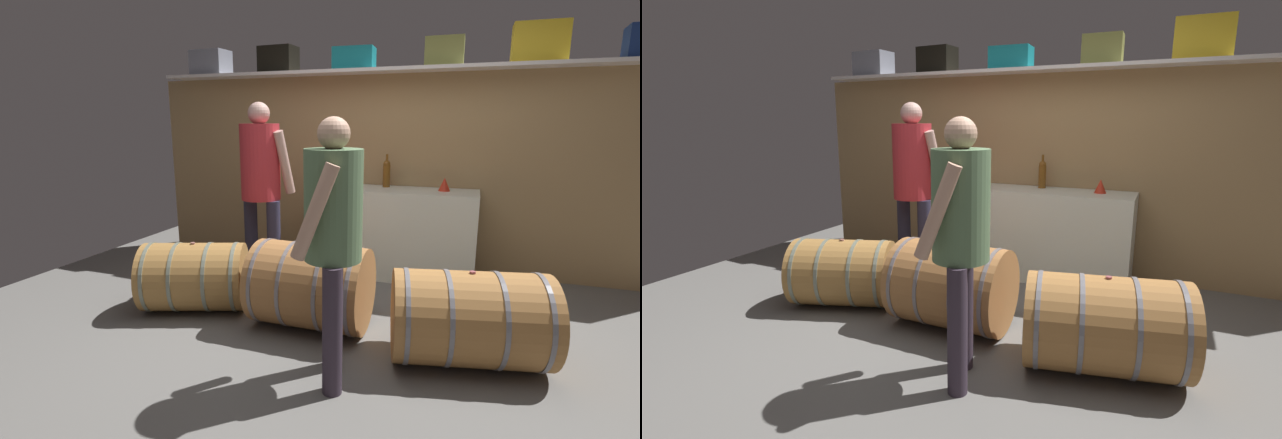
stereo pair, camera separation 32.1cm
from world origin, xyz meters
TOP-DOWN VIEW (x-y plane):
  - ground_plane at (0.00, 0.50)m, footprint 6.55×7.22m
  - back_wall_panel at (0.00, 2.01)m, footprint 5.35×0.10m
  - high_shelf_board at (0.00, 1.86)m, footprint 4.93×0.40m
  - toolcase_grey at (-2.02, 1.86)m, footprint 0.40×0.29m
  - toolcase_black at (-1.22, 1.86)m, footprint 0.38×0.28m
  - toolcase_teal at (-0.41, 1.86)m, footprint 0.40×0.26m
  - toolcase_olive at (0.43, 1.86)m, footprint 0.34×0.20m
  - toolcase_yellow at (1.21, 1.86)m, footprint 0.44×0.25m
  - work_cabinet at (0.04, 1.69)m, footprint 1.58×0.52m
  - wine_bottle_amber at (-0.05, 1.82)m, footprint 0.07×0.07m
  - wine_glass at (-0.54, 1.54)m, footprint 0.07×0.07m
  - red_funnel at (0.51, 1.74)m, footprint 0.11×0.11m
  - wine_barrel_near at (0.80, 0.18)m, footprint 1.04×0.78m
  - wine_barrel_far at (-1.30, 0.32)m, footprint 0.93×0.78m
  - wine_barrel_flank at (-0.31, 0.34)m, footprint 0.84×0.64m
  - winemaker_pouring at (0.05, -0.27)m, footprint 0.40×0.49m
  - visitor_tasting at (-1.04, 1.03)m, footprint 0.54×0.48m

SIDE VIEW (x-z plane):
  - ground_plane at x=0.00m, z-range -0.02..0.00m
  - wine_barrel_far at x=-1.30m, z-range 0.00..0.56m
  - wine_barrel_near at x=0.80m, z-range 0.00..0.61m
  - wine_barrel_flank at x=-0.31m, z-range 0.00..0.64m
  - work_cabinet at x=0.04m, z-range 0.00..0.86m
  - red_funnel at x=0.51m, z-range 0.86..0.98m
  - winemaker_pouring at x=0.05m, z-range 0.17..1.70m
  - wine_glass at x=-0.54m, z-range 0.88..1.02m
  - back_wall_panel at x=0.00m, z-range 0.00..1.95m
  - wine_bottle_amber at x=-0.05m, z-range 0.84..1.16m
  - visitor_tasting at x=-1.04m, z-range 0.19..1.85m
  - high_shelf_board at x=0.00m, z-range 1.95..1.98m
  - toolcase_teal at x=-0.41m, z-range 1.98..2.20m
  - toolcase_olive at x=0.43m, z-range 1.98..2.24m
  - toolcase_black at x=-1.22m, z-range 1.98..2.24m
  - toolcase_grey at x=-2.02m, z-range 1.98..2.24m
  - toolcase_yellow at x=1.21m, z-range 1.98..2.31m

